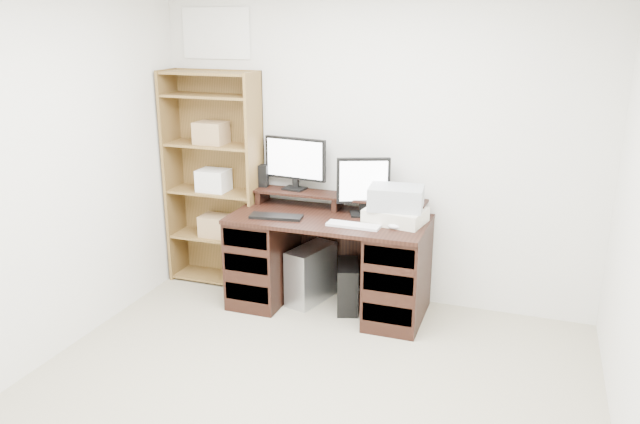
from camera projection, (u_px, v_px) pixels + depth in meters
The scene contains 14 objects.
room at pixel (269, 220), 3.04m from camera, with size 3.54×4.04×2.54m.
desk at pixel (329, 261), 4.85m from camera, with size 1.50×0.70×0.75m.
riser_shelf at pixel (338, 198), 4.90m from camera, with size 1.40×0.22×0.12m.
monitor_wide at pixel (295, 161), 4.99m from camera, with size 0.53×0.15×0.42m.
monitor_small at pixel (363, 184), 4.73m from camera, with size 0.39×0.22×0.44m.
speaker at pixel (263, 176), 5.11m from camera, with size 0.07×0.07×0.18m, color black.
keyboard_black at pixel (276, 217), 4.71m from camera, with size 0.40×0.13×0.02m, color black.
keyboard_white at pixel (353, 225), 4.51m from camera, with size 0.39×0.12×0.02m, color silver.
mouse at pixel (395, 226), 4.46m from camera, with size 0.10×0.06×0.04m, color silver.
printer at pixel (395, 215), 4.60m from camera, with size 0.42×0.32×0.11m, color beige.
basket at pixel (396, 198), 4.56m from camera, with size 0.39×0.28×0.17m, color #9DA2A8.
tower_silver at pixel (311, 274), 5.01m from camera, with size 0.20×0.46×0.46m, color #ACAFB3.
tower_black at pixel (348, 286), 4.89m from camera, with size 0.26×0.40×0.37m.
bookshelf at pixel (215, 178), 5.23m from camera, with size 0.80×0.30×1.80m.
Camera 1 is at (1.20, -2.64, 2.18)m, focal length 35.00 mm.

